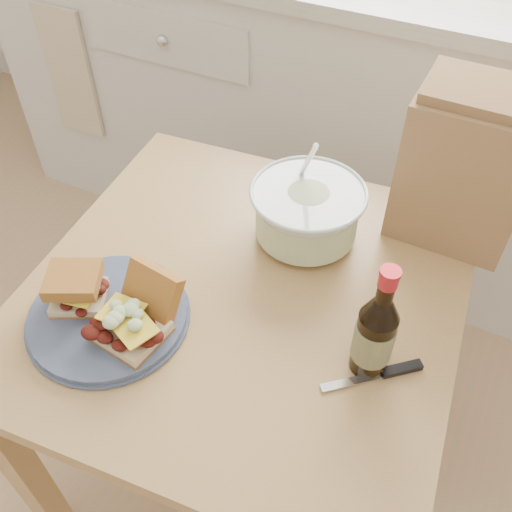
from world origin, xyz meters
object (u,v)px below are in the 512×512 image
at_px(coleslaw_bowl, 307,214).
at_px(beer_bottle, 375,333).
at_px(dining_table, 245,321).
at_px(plate, 108,316).
at_px(paper_bag, 464,172).

xyz_separation_m(coleslaw_bowl, beer_bottle, (0.22, -0.25, 0.03)).
distance_m(dining_table, plate, 0.28).
bearing_deg(beer_bottle, coleslaw_bowl, 131.83).
xyz_separation_m(dining_table, paper_bag, (0.31, 0.33, 0.25)).
height_order(dining_table, paper_bag, paper_bag).
bearing_deg(beer_bottle, dining_table, 167.92).
bearing_deg(paper_bag, dining_table, -131.44).
distance_m(beer_bottle, paper_bag, 0.40).
distance_m(plate, coleslaw_bowl, 0.43).
height_order(plate, paper_bag, paper_bag).
bearing_deg(beer_bottle, plate, -165.61).
bearing_deg(paper_bag, beer_bottle, -94.82).
bearing_deg(coleslaw_bowl, beer_bottle, -48.41).
height_order(coleslaw_bowl, paper_bag, paper_bag).
relative_size(plate, beer_bottle, 1.20).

